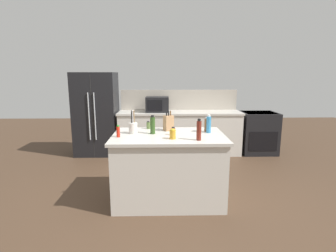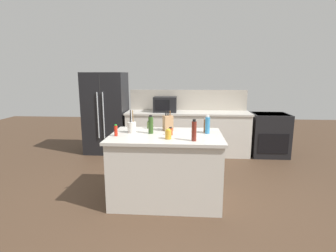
{
  "view_description": "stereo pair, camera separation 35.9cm",
  "coord_description": "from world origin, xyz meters",
  "px_view_note": "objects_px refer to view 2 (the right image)",
  "views": [
    {
      "loc": [
        -0.09,
        -3.48,
        1.75
      ],
      "look_at": [
        0.0,
        0.35,
        0.99
      ],
      "focal_mm": 28.0,
      "sensor_mm": 36.0,
      "label": 1
    },
    {
      "loc": [
        0.27,
        -3.47,
        1.75
      ],
      "look_at": [
        0.0,
        0.35,
        0.99
      ],
      "focal_mm": 28.0,
      "sensor_mm": 36.0,
      "label": 2
    }
  ],
  "objects_px": {
    "knife_block": "(168,123)",
    "olive_oil_bottle": "(151,125)",
    "hot_sauce_bottle": "(116,131)",
    "microwave": "(165,104)",
    "pepper_grinder": "(206,126)",
    "range_oven": "(269,134)",
    "utensil_crock": "(132,127)",
    "spice_jar_paprika": "(171,131)",
    "refrigerator": "(106,113)",
    "vinegar_bottle": "(194,131)",
    "dish_soap_bottle": "(208,125)",
    "spice_jar_oregano": "(149,125)",
    "honey_jar": "(168,134)"
  },
  "relations": [
    {
      "from": "knife_block",
      "to": "olive_oil_bottle",
      "type": "height_order",
      "value": "knife_block"
    },
    {
      "from": "knife_block",
      "to": "hot_sauce_bottle",
      "type": "height_order",
      "value": "knife_block"
    },
    {
      "from": "microwave",
      "to": "pepper_grinder",
      "type": "height_order",
      "value": "microwave"
    },
    {
      "from": "range_oven",
      "to": "utensil_crock",
      "type": "bearing_deg",
      "value": -140.43
    },
    {
      "from": "range_oven",
      "to": "spice_jar_paprika",
      "type": "xyz_separation_m",
      "value": [
        -2.0,
        -2.22,
        0.52
      ]
    },
    {
      "from": "refrigerator",
      "to": "knife_block",
      "type": "distance_m",
      "value": 2.51
    },
    {
      "from": "vinegar_bottle",
      "to": "spice_jar_paprika",
      "type": "bearing_deg",
      "value": 136.06
    },
    {
      "from": "knife_block",
      "to": "olive_oil_bottle",
      "type": "distance_m",
      "value": 0.3
    },
    {
      "from": "microwave",
      "to": "knife_block",
      "type": "bearing_deg",
      "value": -84.12
    },
    {
      "from": "vinegar_bottle",
      "to": "pepper_grinder",
      "type": "xyz_separation_m",
      "value": [
        0.18,
        0.5,
        -0.03
      ]
    },
    {
      "from": "microwave",
      "to": "hot_sauce_bottle",
      "type": "xyz_separation_m",
      "value": [
        -0.47,
        -2.32,
        -0.09
      ]
    },
    {
      "from": "spice_jar_paprika",
      "to": "dish_soap_bottle",
      "type": "distance_m",
      "value": 0.53
    },
    {
      "from": "utensil_crock",
      "to": "olive_oil_bottle",
      "type": "bearing_deg",
      "value": -5.56
    },
    {
      "from": "hot_sauce_bottle",
      "to": "olive_oil_bottle",
      "type": "relative_size",
      "value": 0.6
    },
    {
      "from": "spice_jar_paprika",
      "to": "olive_oil_bottle",
      "type": "xyz_separation_m",
      "value": [
        -0.28,
        0.08,
        0.07
      ]
    },
    {
      "from": "spice_jar_oregano",
      "to": "honey_jar",
      "type": "xyz_separation_m",
      "value": [
        0.34,
        -0.64,
        0.01
      ]
    },
    {
      "from": "honey_jar",
      "to": "vinegar_bottle",
      "type": "distance_m",
      "value": 0.34
    },
    {
      "from": "microwave",
      "to": "utensil_crock",
      "type": "bearing_deg",
      "value": -98.0
    },
    {
      "from": "utensil_crock",
      "to": "hot_sauce_bottle",
      "type": "height_order",
      "value": "utensil_crock"
    },
    {
      "from": "spice_jar_paprika",
      "to": "olive_oil_bottle",
      "type": "distance_m",
      "value": 0.3
    },
    {
      "from": "olive_oil_bottle",
      "to": "hot_sauce_bottle",
      "type": "bearing_deg",
      "value": -157.21
    },
    {
      "from": "honey_jar",
      "to": "dish_soap_bottle",
      "type": "relative_size",
      "value": 0.5
    },
    {
      "from": "hot_sauce_bottle",
      "to": "olive_oil_bottle",
      "type": "bearing_deg",
      "value": 22.79
    },
    {
      "from": "spice_jar_paprika",
      "to": "hot_sauce_bottle",
      "type": "distance_m",
      "value": 0.73
    },
    {
      "from": "range_oven",
      "to": "honey_jar",
      "type": "xyz_separation_m",
      "value": [
        -2.02,
        -2.44,
        0.53
      ]
    },
    {
      "from": "range_oven",
      "to": "knife_block",
      "type": "relative_size",
      "value": 3.17
    },
    {
      "from": "hot_sauce_bottle",
      "to": "dish_soap_bottle",
      "type": "xyz_separation_m",
      "value": [
        1.23,
        0.24,
        0.05
      ]
    },
    {
      "from": "microwave",
      "to": "utensil_crock",
      "type": "distance_m",
      "value": 2.13
    },
    {
      "from": "knife_block",
      "to": "microwave",
      "type": "bearing_deg",
      "value": 68.05
    },
    {
      "from": "range_oven",
      "to": "hot_sauce_bottle",
      "type": "xyz_separation_m",
      "value": [
        -2.73,
        -2.32,
        0.55
      ]
    },
    {
      "from": "vinegar_bottle",
      "to": "honey_jar",
      "type": "bearing_deg",
      "value": 166.77
    },
    {
      "from": "refrigerator",
      "to": "range_oven",
      "type": "xyz_separation_m",
      "value": [
        3.6,
        -0.05,
        -0.43
      ]
    },
    {
      "from": "vinegar_bottle",
      "to": "range_oven",
      "type": "bearing_deg",
      "value": 56.01
    },
    {
      "from": "utensil_crock",
      "to": "spice_jar_oregano",
      "type": "height_order",
      "value": "utensil_crock"
    },
    {
      "from": "hot_sauce_bottle",
      "to": "olive_oil_bottle",
      "type": "height_order",
      "value": "olive_oil_bottle"
    },
    {
      "from": "range_oven",
      "to": "dish_soap_bottle",
      "type": "distance_m",
      "value": 2.64
    },
    {
      "from": "honey_jar",
      "to": "vinegar_bottle",
      "type": "xyz_separation_m",
      "value": [
        0.32,
        -0.08,
        0.07
      ]
    },
    {
      "from": "vinegar_bottle",
      "to": "dish_soap_bottle",
      "type": "relative_size",
      "value": 1.06
    },
    {
      "from": "range_oven",
      "to": "dish_soap_bottle",
      "type": "xyz_separation_m",
      "value": [
        -1.5,
        -2.09,
        0.59
      ]
    },
    {
      "from": "spice_jar_paprika",
      "to": "refrigerator",
      "type": "bearing_deg",
      "value": 125.07
    },
    {
      "from": "microwave",
      "to": "utensil_crock",
      "type": "height_order",
      "value": "microwave"
    },
    {
      "from": "utensil_crock",
      "to": "hot_sauce_bottle",
      "type": "xyz_separation_m",
      "value": [
        -0.17,
        -0.21,
        -0.01
      ]
    },
    {
      "from": "vinegar_bottle",
      "to": "hot_sauce_bottle",
      "type": "distance_m",
      "value": 1.05
    },
    {
      "from": "range_oven",
      "to": "hot_sauce_bottle",
      "type": "relative_size",
      "value": 5.87
    },
    {
      "from": "pepper_grinder",
      "to": "dish_soap_bottle",
      "type": "distance_m",
      "value": 0.08
    },
    {
      "from": "microwave",
      "to": "utensil_crock",
      "type": "relative_size",
      "value": 1.54
    },
    {
      "from": "refrigerator",
      "to": "spice_jar_paprika",
      "type": "height_order",
      "value": "refrigerator"
    },
    {
      "from": "microwave",
      "to": "spice_jar_oregano",
      "type": "distance_m",
      "value": 1.8
    },
    {
      "from": "spice_jar_oregano",
      "to": "hot_sauce_bottle",
      "type": "distance_m",
      "value": 0.64
    },
    {
      "from": "utensil_crock",
      "to": "spice_jar_paprika",
      "type": "xyz_separation_m",
      "value": [
        0.55,
        -0.11,
        -0.03
      ]
    }
  ]
}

